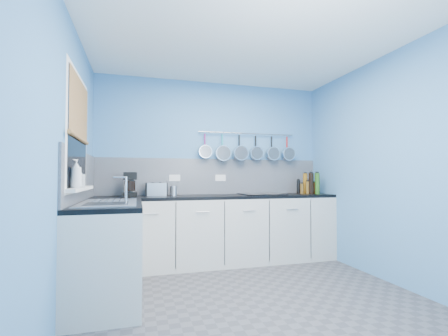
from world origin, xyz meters
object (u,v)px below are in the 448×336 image
toaster (156,189)px  canister (174,191)px  coffee_maker (130,184)px  soap_bottle_a (76,174)px  soap_bottle_b (80,178)px  paper_towel (129,185)px  hob (262,194)px

toaster → canister: bearing=-16.9°
coffee_maker → soap_bottle_a: bearing=-110.7°
toaster → canister: size_ratio=2.05×
soap_bottle_b → toaster: bearing=58.1°
canister → paper_towel: bearing=174.9°
soap_bottle_b → paper_towel: size_ratio=0.62×
soap_bottle_b → canister: size_ratio=1.35×
paper_towel → toaster: paper_towel is taller
soap_bottle_a → coffee_maker: (0.40, 1.23, -0.12)m
coffee_maker → paper_towel: bearing=97.2°
canister → coffee_maker: bearing=-177.2°
soap_bottle_a → toaster: size_ratio=0.92×
soap_bottle_b → paper_towel: 1.20m
soap_bottle_a → toaster: 1.53m
paper_towel → canister: bearing=-5.1°
canister → hob: bearing=-1.9°
toaster → hob: 1.43m
soap_bottle_a → coffee_maker: bearing=72.1°
soap_bottle_a → hob: 2.49m
coffee_maker → hob: size_ratio=0.54×
paper_towel → toaster: 0.35m
coffee_maker → toaster: (0.33, 0.11, -0.07)m
coffee_maker → hob: (1.76, -0.01, -0.15)m
toaster → canister: (0.21, -0.08, -0.02)m
toaster → paper_towel: bearing=-171.1°
soap_bottle_a → paper_towel: bearing=73.6°
soap_bottle_a → paper_towel: size_ratio=0.86×
toaster → canister: toaster is taller
soap_bottle_b → hob: soap_bottle_b is taller
paper_towel → hob: bearing=-2.9°
soap_bottle_b → paper_towel: bearing=71.3°
toaster → hob: size_ratio=0.46×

